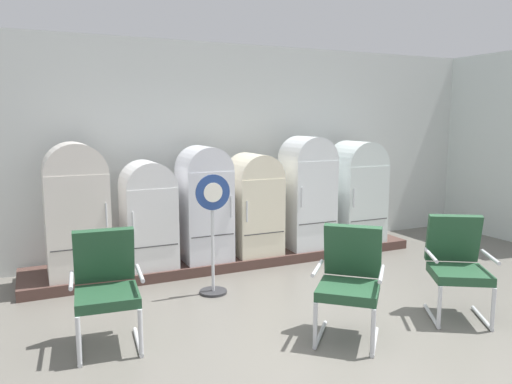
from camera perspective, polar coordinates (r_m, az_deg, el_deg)
The scene contains 14 objects.
ground at distance 4.60m, azimuth 12.27°, elevation -18.05°, with size 12.00×10.00×0.05m, color #65625A.
back_wall at distance 7.37m, azimuth -4.77°, elevation 4.96°, with size 11.76×0.12×3.09m.
side_wall_right at distance 9.20m, azimuth 26.66°, elevation 4.64°, with size 0.16×2.20×3.09m.
display_plinth at distance 7.04m, azimuth -2.82°, elevation -7.56°, with size 5.51×0.95×0.13m, color #4B332D.
refrigerator_0 at distance 6.28m, azimuth -20.10°, elevation -1.51°, with size 0.72×0.69×1.60m.
refrigerator_1 at distance 6.40m, azimuth -12.38°, elevation -2.22°, with size 0.63×0.64×1.35m.
refrigerator_2 at distance 6.59m, azimuth -6.00°, elevation -0.91°, with size 0.62×0.66×1.52m.
refrigerator_3 at distance 6.89m, azimuth -0.24°, elevation -1.04°, with size 0.64×0.70×1.40m.
refrigerator_4 at distance 7.23m, azimuth 5.96°, elevation 0.37°, with size 0.67×0.64×1.63m.
refrigerator_5 at distance 7.75m, azimuth 11.59°, elevation 0.40°, with size 0.72×0.68×1.54m.
armchair_left at distance 4.64m, azimuth -16.96°, elevation -9.98°, with size 0.65×0.70×1.03m.
armchair_right at distance 5.46m, azimuth 22.24°, elevation -7.45°, with size 0.80×0.83×1.03m.
armchair_center at distance 4.68m, azimuth 10.81°, elevation -9.60°, with size 0.83×0.84×1.03m.
sign_stand at distance 5.68m, azimuth -5.00°, elevation -5.59°, with size 0.40×0.32×1.39m.
Camera 1 is at (-2.53, -3.25, 2.02)m, focal length 34.56 mm.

